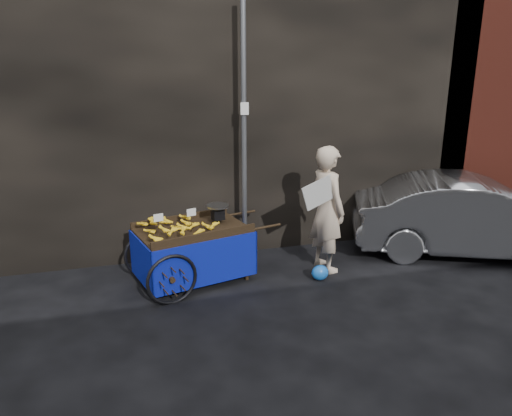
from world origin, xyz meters
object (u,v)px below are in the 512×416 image
object	(u,v)px
vendor	(327,209)
parked_car	(474,217)
plastic_bag	(320,273)
banana_cart	(189,235)

from	to	relation	value
vendor	parked_car	size ratio (longest dim) A/B	0.50
plastic_bag	parked_car	distance (m)	2.86
banana_cart	vendor	world-z (taller)	vendor
banana_cart	plastic_bag	bearing A→B (deg)	-29.33
banana_cart	vendor	xyz separation A→B (m)	(2.05, -0.12, 0.25)
plastic_bag	parked_car	size ratio (longest dim) A/B	0.07
parked_car	banana_cart	bearing A→B (deg)	110.43
vendor	plastic_bag	world-z (taller)	vendor
banana_cart	parked_car	xyz separation A→B (m)	(4.62, -0.20, -0.07)
banana_cart	vendor	size ratio (longest dim) A/B	1.19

